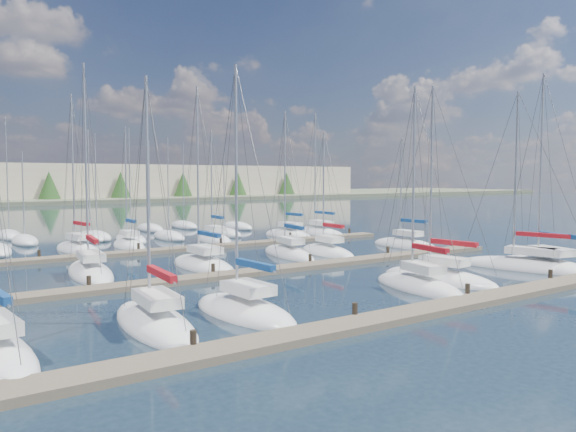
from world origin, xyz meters
TOP-DOWN VIEW (x-y plane):
  - ground at (0.00, 60.00)m, footprint 400.00×400.00m
  - dock_near at (0.00, 2.01)m, footprint 44.00×1.93m
  - dock_mid at (0.00, 16.01)m, footprint 44.00×1.93m
  - dock_far at (0.00, 30.01)m, footprint 44.00×1.93m
  - sailboat_f at (15.51, 6.87)m, footprint 4.85×9.73m
  - sailboat_g at (16.78, 6.02)m, footprint 5.09×9.31m
  - sailboat_q at (14.11, 34.30)m, footprint 3.04×7.76m
  - sailboat_d at (3.87, 6.21)m, footprint 3.59×7.84m
  - sailboat_l at (8.76, 20.82)m, footprint 2.88×7.28m
  - sailboat_k at (5.51, 21.87)m, footprint 3.60×8.57m
  - sailboat_i at (-10.52, 22.00)m, footprint 3.69×9.42m
  - sailboat_e at (6.85, 7.26)m, footprint 3.61×8.37m
  - sailboat_o at (-3.39, 35.17)m, footprint 2.44×6.29m
  - sailboat_r at (18.49, 34.49)m, footprint 2.89×9.01m
  - sailboat_p at (5.44, 35.09)m, footprint 2.86×7.12m
  - sailboat_b at (-11.86, 7.13)m, footprint 3.27×8.60m
  - sailboat_c at (-7.55, 6.78)m, footprint 3.15×7.57m
  - sailboat_m at (17.89, 20.55)m, footprint 2.49×7.75m
  - sailboat_n at (-8.07, 34.85)m, footprint 3.33×8.27m
  - sailboat_j at (-2.93, 20.61)m, footprint 2.99×8.25m
  - distant_boats at (-4.34, 43.76)m, footprint 36.93×20.75m

SIDE VIEW (x-z plane):
  - ground at x=0.00m, z-range 0.00..0.00m
  - dock_near at x=0.00m, z-range -0.40..0.70m
  - dock_mid at x=0.00m, z-range -0.40..0.70m
  - dock_far at x=0.00m, z-range -0.40..0.70m
  - sailboat_b at x=-11.86m, z-range -5.67..6.02m
  - sailboat_q at x=14.11m, z-range -5.45..5.80m
  - sailboat_m at x=17.89m, z-range -5.31..5.66m
  - sailboat_f at x=15.51m, z-range -6.47..6.83m
  - sailboat_l at x=8.76m, z-range -5.36..5.72m
  - sailboat_j at x=-2.93m, z-range -6.71..7.07m
  - sailboat_c at x=-7.55m, z-range -6.10..6.46m
  - sailboat_g at x=16.78m, z-range -7.12..7.48m
  - sailboat_e at x=6.85m, z-range -6.29..6.66m
  - sailboat_r at x=18.49m, z-range -7.07..7.44m
  - sailboat_d at x=3.87m, z-range -6.07..6.45m
  - sailboat_k at x=5.51m, z-range -6.18..6.55m
  - sailboat_p at x=5.44m, z-range -5.85..6.23m
  - sailboat_i at x=-10.52m, z-range -7.23..7.61m
  - sailboat_o at x=-3.39m, z-range -5.82..6.21m
  - sailboat_n at x=-8.07m, z-range -7.06..7.45m
  - distant_boats at x=-4.34m, z-range -6.36..6.94m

